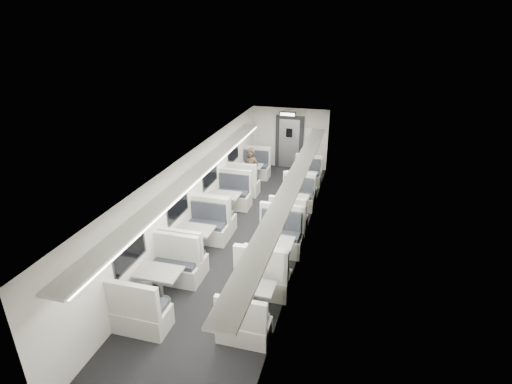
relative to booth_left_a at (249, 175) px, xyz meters
The scene contains 19 objects.
room 3.93m from the booth_left_a, 74.92° to the right, with size 3.24×12.24×2.64m.
booth_left_a is the anchor object (origin of this frame).
booth_left_b 2.70m from the booth_left_a, 90.00° to the right, with size 1.11×2.24×1.20m.
booth_left_c 4.88m from the booth_left_a, 90.00° to the right, with size 1.10×2.23×1.20m.
booth_left_d 6.74m from the booth_left_a, 90.00° to the right, with size 1.09×2.22×1.19m.
booth_right_a 2.00m from the booth_left_a, ahead, with size 0.98×1.99×1.06m.
booth_right_b 2.98m from the booth_left_a, 47.84° to the right, with size 1.03×2.10×1.12m.
booth_right_c 5.38m from the booth_left_a, 68.17° to the right, with size 1.16×2.35×1.26m.
booth_right_d 6.88m from the booth_left_a, 73.09° to the right, with size 0.97×1.96×1.05m.
passenger 0.79m from the booth_left_a, 69.86° to the right, with size 0.58×0.38×1.59m, color black.
window_a 1.12m from the booth_left_a, 147.36° to the right, with size 0.02×1.18×0.84m, color black.
window_b 2.73m from the booth_left_a, 100.99° to the right, with size 0.02×1.18×0.84m, color black.
window_c 4.83m from the booth_left_a, 95.91° to the right, with size 0.02×1.18×0.84m, color black.
window_d 7.00m from the booth_left_a, 94.04° to the right, with size 0.02×1.18×0.84m, color black.
luggage_rack_left 4.30m from the booth_left_a, 93.48° to the right, with size 0.46×10.40×0.09m.
luggage_rack_right 4.84m from the booth_left_a, 60.78° to the right, with size 0.46×10.40×0.09m.
vestibule_door 2.52m from the booth_left_a, 65.75° to the left, with size 1.10×0.13×2.10m.
exit_sign 2.75m from the booth_left_a, 59.99° to the left, with size 0.62×0.12×0.16m.
wall_notice 3.03m from the booth_left_a, 51.59° to the left, with size 0.32×0.02×0.40m, color silver.
Camera 1 is at (2.74, -9.13, 5.55)m, focal length 28.00 mm.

